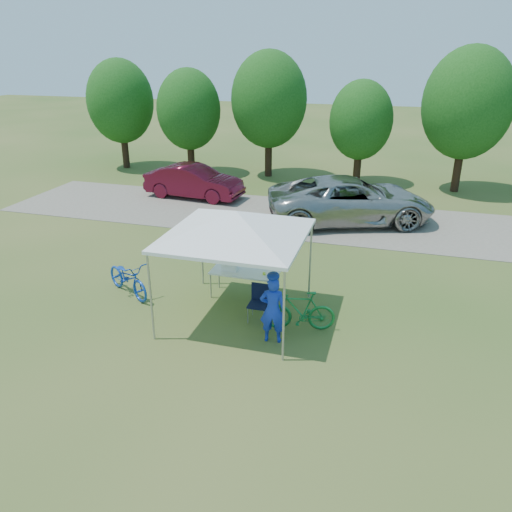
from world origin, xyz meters
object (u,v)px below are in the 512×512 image
(bike_green, at_px, (300,311))
(minivan, at_px, (351,200))
(cyclist, at_px, (273,310))
(sedan, at_px, (194,182))
(folding_table, at_px, (245,273))
(folding_chair, at_px, (259,299))
(cooler, at_px, (230,264))
(bike_blue, at_px, (128,278))

(bike_green, bearing_deg, minivan, 165.31)
(cyclist, bearing_deg, sedan, -66.63)
(cyclist, height_order, minivan, minivan)
(folding_table, bearing_deg, folding_chair, -55.79)
(cooler, height_order, sedan, sedan)
(folding_chair, bearing_deg, sedan, 120.82)
(folding_table, xyz_separation_m, minivan, (1.98, 6.93, 0.18))
(bike_green, height_order, minivan, minivan)
(folding_chair, bearing_deg, bike_blue, 175.70)
(folding_table, bearing_deg, minivan, 74.04)
(cyclist, xyz_separation_m, bike_blue, (-4.27, 1.17, -0.31))
(folding_chair, xyz_separation_m, cooler, (-1.08, 1.00, 0.36))
(cyclist, relative_size, bike_blue, 0.86)
(bike_blue, height_order, bike_green, bike_green)
(cyclist, bearing_deg, bike_blue, -22.88)
(cooler, bearing_deg, bike_blue, -164.59)
(folding_chair, xyz_separation_m, sedan, (-5.61, 9.39, 0.20))
(folding_table, height_order, bike_green, bike_green)
(cyclist, bearing_deg, cooler, -56.67)
(folding_table, distance_m, cyclist, 2.26)
(folding_table, relative_size, cooler, 4.19)
(folding_chair, distance_m, bike_blue, 3.73)
(sedan, bearing_deg, bike_blue, -162.91)
(cyclist, xyz_separation_m, sedan, (-6.17, 10.29, -0.06))
(cooler, bearing_deg, folding_chair, -42.76)
(folding_chair, distance_m, sedan, 10.95)
(cyclist, height_order, bike_green, cyclist)
(folding_chair, height_order, bike_green, bike_green)
(bike_blue, xyz_separation_m, bike_green, (4.76, -0.51, 0.01))
(cooler, bearing_deg, folding_table, 0.00)
(cooler, relative_size, bike_blue, 0.23)
(bike_blue, bearing_deg, minivan, -2.67)
(bike_green, distance_m, minivan, 8.18)
(cooler, distance_m, minivan, 7.33)
(cyclist, distance_m, bike_blue, 4.44)
(folding_chair, xyz_separation_m, cyclist, (0.56, -0.89, 0.26))
(bike_blue, relative_size, minivan, 0.30)
(folding_table, bearing_deg, sedan, 120.44)
(folding_chair, relative_size, cyclist, 0.56)
(bike_blue, relative_size, sedan, 0.43)
(folding_table, height_order, cyclist, cyclist)
(folding_chair, relative_size, minivan, 0.15)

